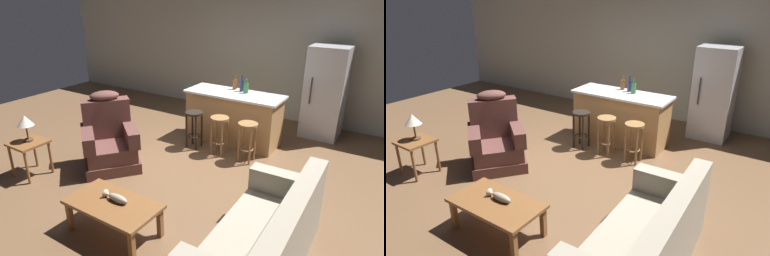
{
  "view_description": "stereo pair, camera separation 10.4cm",
  "coord_description": "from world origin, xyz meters",
  "views": [
    {
      "loc": [
        2.63,
        -4.13,
        2.66
      ],
      "look_at": [
        0.02,
        -0.1,
        0.75
      ],
      "focal_mm": 32.0,
      "sensor_mm": 36.0,
      "label": 1
    },
    {
      "loc": [
        2.71,
        -4.08,
        2.66
      ],
      "look_at": [
        0.02,
        -0.1,
        0.75
      ],
      "focal_mm": 32.0,
      "sensor_mm": 36.0,
      "label": 2
    }
  ],
  "objects": [
    {
      "name": "bottle_wine_dark",
      "position": [
        0.18,
        1.46,
        1.05
      ],
      "size": [
        0.09,
        0.09,
        0.25
      ],
      "color": "#2D6B38",
      "rests_on": "kitchen_island"
    },
    {
      "name": "bottle_tall_green",
      "position": [
        -0.11,
        1.59,
        1.05
      ],
      "size": [
        0.08,
        0.08,
        0.27
      ],
      "color": "brown",
      "rests_on": "kitchen_island"
    },
    {
      "name": "kitchen_island",
      "position": [
        0.0,
        1.35,
        0.48
      ],
      "size": [
        1.8,
        0.7,
        0.95
      ],
      "color": "#AD7F4C",
      "rests_on": "ground_plane"
    },
    {
      "name": "bottle_short_amber",
      "position": [
        0.06,
        1.53,
        1.06
      ],
      "size": [
        0.08,
        0.08,
        0.3
      ],
      "color": "#23284C",
      "rests_on": "kitchen_island"
    },
    {
      "name": "bar_stool_left",
      "position": [
        -0.47,
        0.72,
        0.47
      ],
      "size": [
        0.32,
        0.32,
        0.68
      ],
      "color": "black",
      "rests_on": "ground_plane"
    },
    {
      "name": "end_table",
      "position": [
        -2.02,
        -1.52,
        0.46
      ],
      "size": [
        0.48,
        0.48,
        0.56
      ],
      "color": "brown",
      "rests_on": "ground_plane"
    },
    {
      "name": "fish_figurine",
      "position": [
        0.06,
        -1.79,
        0.46
      ],
      "size": [
        0.34,
        0.1,
        0.1
      ],
      "color": "#4C3823",
      "rests_on": "coffee_table"
    },
    {
      "name": "bar_stool_middle",
      "position": [
        0.05,
        0.72,
        0.47
      ],
      "size": [
        0.32,
        0.32,
        0.68
      ],
      "color": "olive",
      "rests_on": "ground_plane"
    },
    {
      "name": "coffee_table",
      "position": [
        0.06,
        -1.84,
        0.36
      ],
      "size": [
        1.1,
        0.6,
        0.42
      ],
      "color": "brown",
      "rests_on": "ground_plane"
    },
    {
      "name": "bar_stool_right",
      "position": [
        0.57,
        0.72,
        0.47
      ],
      "size": [
        0.32,
        0.32,
        0.68
      ],
      "color": "olive",
      "rests_on": "ground_plane"
    },
    {
      "name": "couch",
      "position": [
        1.74,
        -1.46,
        0.34
      ],
      "size": [
        0.89,
        1.92,
        0.94
      ],
      "rotation": [
        0.0,
        0.0,
        3.17
      ],
      "color": "#9E937F",
      "rests_on": "ground_plane"
    },
    {
      "name": "recliner_near_lamp",
      "position": [
        -1.24,
        -0.61,
        0.42
      ],
      "size": [
        1.18,
        1.18,
        1.2
      ],
      "rotation": [
        0.0,
        0.0,
        -0.67
      ],
      "color": "brown",
      "rests_on": "ground_plane"
    },
    {
      "name": "ground_plane",
      "position": [
        0.0,
        0.0,
        0.0
      ],
      "size": [
        12.0,
        12.0,
        0.0
      ],
      "color": "brown"
    },
    {
      "name": "back_wall",
      "position": [
        0.0,
        3.12,
        1.3
      ],
      "size": [
        12.0,
        0.05,
        2.6
      ],
      "color": "#B2B2A3",
      "rests_on": "ground_plane"
    },
    {
      "name": "refrigerator",
      "position": [
        1.34,
        2.55,
        0.88
      ],
      "size": [
        0.7,
        0.69,
        1.76
      ],
      "color": "#B7B7BC",
      "rests_on": "ground_plane"
    },
    {
      "name": "table_lamp",
      "position": [
        -2.04,
        -1.49,
        0.87
      ],
      "size": [
        0.24,
        0.24,
        0.41
      ],
      "color": "#4C3823",
      "rests_on": "end_table"
    }
  ]
}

